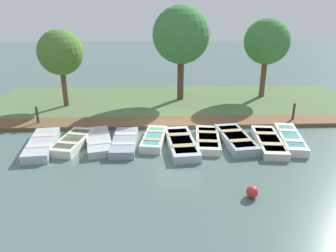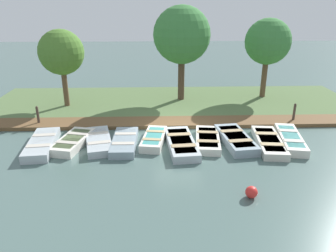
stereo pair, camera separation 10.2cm
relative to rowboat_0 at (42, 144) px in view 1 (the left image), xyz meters
The scene contains 19 objects.
ground_plane 6.72m from the rowboat_0, 105.07° to the left, with size 80.00×80.00×0.00m, color #4C6660.
shore_bank 9.36m from the rowboat_0, 136.15° to the left, with size 8.00×24.00×0.12m.
dock_walkway 7.12m from the rowboat_0, 114.51° to the left, with size 1.55×20.12×0.20m.
rowboat_0 is the anchor object (origin of this frame).
rowboat_1 1.39m from the rowboat_0, 100.68° to the left, with size 3.00×1.72×0.41m.
rowboat_2 2.59m from the rowboat_0, 97.34° to the left, with size 3.28×1.78×0.37m.
rowboat_3 3.83m from the rowboat_0, 92.23° to the left, with size 3.04×1.15×0.39m.
rowboat_4 5.24m from the rowboat_0, 95.10° to the left, with size 2.77×1.36×0.40m.
rowboat_5 6.50m from the rowboat_0, 89.02° to the left, with size 3.57×1.52×0.39m.
rowboat_6 7.82m from the rowboat_0, 92.18° to the left, with size 3.05×1.43×0.37m.
rowboat_7 9.17m from the rowboat_0, 91.47° to the left, with size 3.37×1.58×0.42m.
rowboat_8 10.69m from the rowboat_0, 89.61° to the left, with size 3.52×1.47×0.37m.
rowboat_9 11.82m from the rowboat_0, 90.83° to the left, with size 3.48×1.52×0.41m.
mooring_post_near 3.14m from the rowboat_0, 159.34° to the right, with size 0.14×0.14×1.14m.
mooring_post_far 13.37m from the rowboat_0, 102.60° to the left, with size 0.14×0.14×1.14m.
buoy 9.72m from the rowboat_0, 63.03° to the left, with size 0.44×0.44×0.44m.
park_tree_far_left 7.07m from the rowboat_0, behind, with size 2.75×2.75×4.88m.
park_tree_left 11.04m from the rowboat_0, 136.53° to the left, with size 3.69×3.69×6.24m.
park_tree_center 15.47m from the rowboat_0, 121.61° to the left, with size 3.03×3.03×5.42m.
Camera 1 is at (15.86, -1.19, 6.51)m, focal length 35.00 mm.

